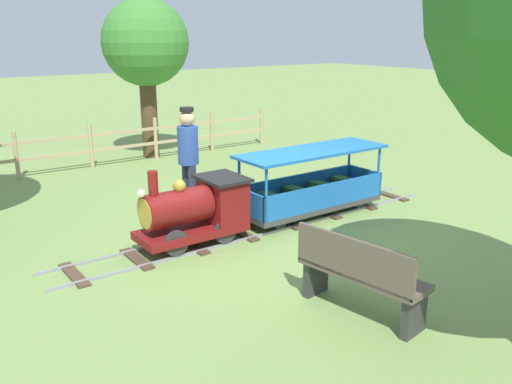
{
  "coord_description": "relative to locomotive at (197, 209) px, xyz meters",
  "views": [
    {
      "loc": [
        -5.75,
        4.37,
        2.65
      ],
      "look_at": [
        0.0,
        0.21,
        0.55
      ],
      "focal_mm": 38.15,
      "sensor_mm": 36.0,
      "label": 1
    }
  ],
  "objects": [
    {
      "name": "ground_plane",
      "position": [
        0.0,
        -1.13,
        -0.48
      ],
      "size": [
        60.0,
        60.0,
        0.0
      ],
      "primitive_type": "plane",
      "color": "#75934C"
    },
    {
      "name": "locomotive",
      "position": [
        0.0,
        0.0,
        0.0
      ],
      "size": [
        0.69,
        1.45,
        1.03
      ],
      "color": "maroon",
      "rests_on": "ground_plane"
    },
    {
      "name": "track",
      "position": [
        0.0,
        -1.03,
        -0.47
      ],
      "size": [
        0.73,
        6.05,
        0.04
      ],
      "color": "gray",
      "rests_on": "ground_plane"
    },
    {
      "name": "park_bench",
      "position": [
        -2.48,
        -0.35,
        -0.07
      ],
      "size": [
        1.35,
        0.59,
        0.82
      ],
      "color": "brown",
      "rests_on": "ground_plane"
    },
    {
      "name": "oak_tree_distant",
      "position": [
        5.13,
        -1.78,
        1.9
      ],
      "size": [
        1.82,
        1.82,
        3.35
      ],
      "color": "#4C3823",
      "rests_on": "ground_plane"
    },
    {
      "name": "fence_section",
      "position": [
        4.8,
        -1.03,
        -0.0
      ],
      "size": [
        0.08,
        7.13,
        0.9
      ],
      "color": "tan",
      "rests_on": "ground_plane"
    },
    {
      "name": "passenger_car",
      "position": [
        0.0,
        -1.93,
        -0.06
      ],
      "size": [
        0.79,
        2.35,
        0.97
      ],
      "color": "#3F3F3F",
      "rests_on": "ground_plane"
    },
    {
      "name": "conductor_person",
      "position": [
        1.08,
        -0.49,
        0.47
      ],
      "size": [
        0.3,
        0.3,
        1.62
      ],
      "color": "#282D47",
      "rests_on": "ground_plane"
    }
  ]
}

